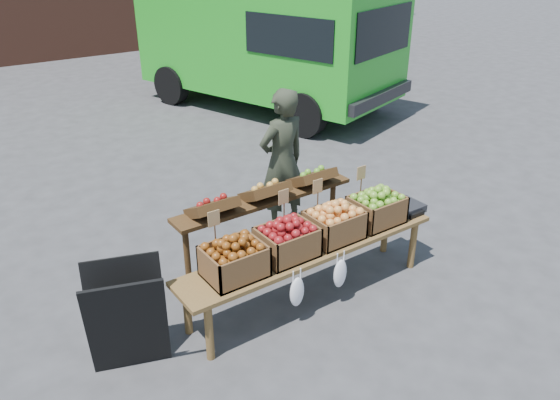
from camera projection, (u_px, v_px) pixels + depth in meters
ground at (351, 311)px, 5.11m from camera, size 80.00×80.00×0.00m
delivery_van at (267, 46)px, 10.62m from camera, size 3.94×5.81×2.38m
vendor at (282, 162)px, 6.20m from camera, size 0.64×0.44×1.70m
chalkboard_sign at (127, 318)px, 4.30m from camera, size 0.69×0.52×0.93m
back_table at (266, 222)px, 5.61m from camera, size 2.10×0.44×1.04m
display_bench at (310, 272)px, 5.20m from camera, size 2.70×0.56×0.57m
crate_golden_apples at (234, 261)px, 4.58m from camera, size 0.50×0.40×0.28m
crate_russet_pears at (287, 242)px, 4.87m from camera, size 0.50×0.40×0.28m
crate_red_apples at (334, 225)px, 5.15m from camera, size 0.50×0.40×0.28m
crate_green_apples at (376, 210)px, 5.44m from camera, size 0.50×0.40×0.28m
weighing_scale at (405, 207)px, 5.70m from camera, size 0.34×0.30×0.08m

